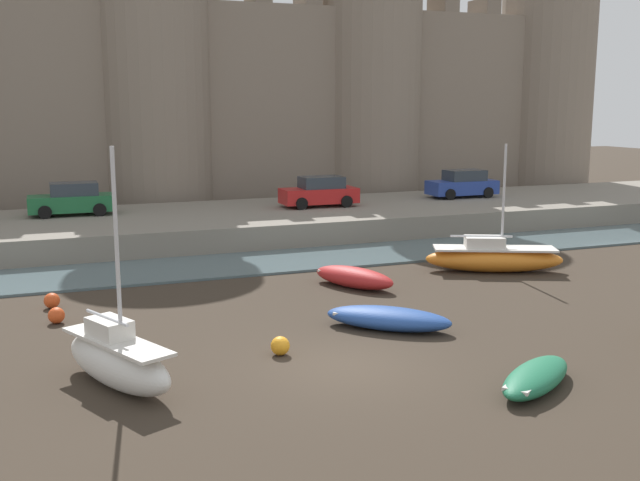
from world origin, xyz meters
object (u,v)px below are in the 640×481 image
Objects in this scene: sailboat_foreground_centre at (117,359)px; car_quay_centre_east at (72,200)px; mooring_buoy_near_channel at (56,315)px; car_quay_centre_west at (463,184)px; sailboat_foreground_left at (493,257)px; rowboat_midflat_centre at (354,277)px; rowboat_near_channel_right at (536,377)px; car_quay_east at (320,192)px; mooring_buoy_near_shore at (52,301)px; mooring_buoy_mid_mud at (280,346)px; rowboat_foreground_right at (388,318)px.

car_quay_centre_east is at bearing 89.49° from sailboat_foreground_centre.
mooring_buoy_near_channel is 0.12× the size of car_quay_centre_west.
sailboat_foreground_left is at bearing 4.50° from mooring_buoy_near_channel.
sailboat_foreground_left is 1.36× the size of car_quay_centre_east.
rowboat_midflat_centre is at bearing 5.16° from mooring_buoy_near_channel.
sailboat_foreground_left is 16.72m from mooring_buoy_near_channel.
sailboat_foreground_centre is at bearing 158.16° from rowboat_near_channel_right.
sailboat_foreground_left is 14.86m from car_quay_centre_west.
sailboat_foreground_left is 12.81m from car_quay_east.
rowboat_near_channel_right is at bearing -98.69° from car_quay_east.
sailboat_foreground_left is 10.83× the size of mooring_buoy_near_shore.
car_quay_centre_east reaches higher than rowboat_midflat_centre.
mooring_buoy_mid_mud is at bearing -149.40° from sailboat_foreground_left.
mooring_buoy_mid_mud is (4.31, 0.78, -0.43)m from sailboat_foreground_centre.
sailboat_foreground_left is at bearing -116.88° from car_quay_centre_west.
car_quay_east is at bearing 102.17° from sailboat_foreground_left.
mooring_buoy_near_channel is 15.38m from car_quay_centre_east.
car_quay_east reaches higher than mooring_buoy_mid_mud.
mooring_buoy_near_shore is (-0.08, 1.89, 0.01)m from mooring_buoy_near_channel.
car_quay_centre_east is at bearing 84.84° from mooring_buoy_near_channel.
car_quay_centre_west is at bearing 63.12° from sailboat_foreground_left.
rowboat_foreground_right is 7.49× the size of mooring_buoy_near_channel.
mooring_buoy_mid_mud is (5.49, -5.29, 0.01)m from mooring_buoy_near_channel.
car_quay_centre_east is (-9.01, 14.28, 1.59)m from rowboat_midflat_centre.
car_quay_centre_east is at bearing 112.03° from rowboat_foreground_right.
car_quay_east reaches higher than rowboat_foreground_right.
rowboat_midflat_centre is 7.92m from mooring_buoy_mid_mud.
mooring_buoy_near_channel is at bearing -95.16° from car_quay_centre_east.
mooring_buoy_mid_mud is at bearing -43.94° from mooring_buoy_near_channel.
sailboat_foreground_centre is at bearing -122.82° from car_quay_east.
sailboat_foreground_left is 6.30m from rowboat_midflat_centre.
sailboat_foreground_centre is at bearing -137.12° from car_quay_centre_west.
mooring_buoy_near_shore is at bearing 178.01° from sailboat_foreground_left.
rowboat_foreground_right is 0.68× the size of sailboat_foreground_left.
mooring_buoy_mid_mud reaches higher than mooring_buoy_near_channel.
car_quay_east is (3.60, 23.52, 1.68)m from rowboat_near_channel_right.
rowboat_near_channel_right is 5.66m from rowboat_foreground_right.
rowboat_foreground_right is 0.92× the size of car_quay_east.
rowboat_foreground_right is at bearing -33.28° from mooring_buoy_near_shore.
mooring_buoy_near_channel is (-10.38, 9.77, -0.05)m from rowboat_near_channel_right.
rowboat_midflat_centre is 18.84m from car_quay_centre_west.
rowboat_near_channel_right is at bearing -70.17° from car_quay_centre_east.
car_quay_centre_west is (23.35, 14.50, 1.73)m from mooring_buoy_near_channel.
rowboat_midflat_centre is (9.20, 7.02, -0.29)m from sailboat_foreground_centre.
car_quay_east is (12.80, 19.84, 1.30)m from sailboat_foreground_centre.
mooring_buoy_mid_mud is at bearing 10.31° from sailboat_foreground_centre.
mooring_buoy_near_channel is 19.69m from car_quay_east.
sailboat_foreground_left is at bearing 36.69° from rowboat_foreground_right.
mooring_buoy_near_channel is at bearing -135.46° from car_quay_east.
mooring_buoy_near_shore is (-10.45, 0.96, -0.13)m from rowboat_midflat_centre.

